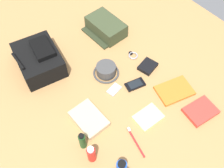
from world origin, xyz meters
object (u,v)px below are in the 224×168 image
object	(u,v)px
paperback_novel	(201,111)
folded_towel	(89,119)
travel_guidebook	(174,91)
notepad	(148,117)
wristwatch	(133,55)
sunscreen_spray	(91,154)
media_player	(114,90)
bucket_hat	(106,70)
toothbrush	(135,140)
backpack	(39,59)
toiletry_pouch	(106,27)
shampoo_bottle	(82,141)
wallet	(148,66)
deodorant_spray	(121,167)
cell_phone	(135,84)

from	to	relation	value
paperback_novel	folded_towel	xyz separation A→B (m)	(0.34, 0.52, 0.01)
travel_guidebook	notepad	size ratio (longest dim) A/B	1.56
paperback_novel	wristwatch	size ratio (longest dim) A/B	2.59
sunscreen_spray	media_player	bearing A→B (deg)	-52.90
bucket_hat	toothbrush	xyz separation A→B (m)	(-0.44, 0.15, -0.02)
backpack	folded_towel	size ratio (longest dim) A/B	1.75
toiletry_pouch	shampoo_bottle	distance (m)	0.84
notepad	folded_towel	size ratio (longest dim) A/B	0.75
wallet	folded_towel	xyz separation A→B (m)	(-0.08, 0.50, 0.01)
shampoo_bottle	toothbrush	distance (m)	0.27
toiletry_pouch	shampoo_bottle	world-z (taller)	shampoo_bottle
sunscreen_spray	media_player	distance (m)	0.42
paperback_novel	wallet	bearing A→B (deg)	2.34
toothbrush	wallet	world-z (taller)	wallet
media_player	notepad	world-z (taller)	notepad
deodorant_spray	notepad	bearing A→B (deg)	-66.49
deodorant_spray	bucket_hat	bearing A→B (deg)	-30.11
sunscreen_spray	travel_guidebook	world-z (taller)	sunscreen_spray
cell_phone	deodorant_spray	bearing A→B (deg)	131.50
toothbrush	wallet	distance (m)	0.50
paperback_novel	media_player	bearing A→B (deg)	35.48
wallet	folded_towel	size ratio (longest dim) A/B	0.55
backpack	media_player	bearing A→B (deg)	-149.79
shampoo_bottle	cell_phone	bearing A→B (deg)	-74.99
paperback_novel	media_player	distance (m)	0.51
wristwatch	wallet	bearing A→B (deg)	-175.83
paperback_novel	cell_phone	distance (m)	0.40
wristwatch	toothbrush	size ratio (longest dim) A/B	0.40
cell_phone	sunscreen_spray	bearing A→B (deg)	113.85
paperback_novel	wallet	distance (m)	0.42
shampoo_bottle	toiletry_pouch	bearing A→B (deg)	-44.96
deodorant_spray	folded_towel	size ratio (longest dim) A/B	0.52
folded_towel	bucket_hat	bearing A→B (deg)	-53.39
backpack	toothbrush	size ratio (longest dim) A/B	1.97
paperback_novel	media_player	xyz separation A→B (m)	(0.41, 0.29, -0.01)
bucket_hat	deodorant_spray	distance (m)	0.60
shampoo_bottle	wallet	distance (m)	0.64
bucket_hat	wristwatch	size ratio (longest dim) A/B	2.30
wristwatch	notepad	size ratio (longest dim) A/B	0.47
wallet	notepad	xyz separation A→B (m)	(-0.26, 0.24, -0.00)
deodorant_spray	cell_phone	xyz separation A→B (m)	(0.34, -0.38, -0.04)
notepad	folded_towel	world-z (taller)	folded_towel
bucket_hat	wallet	xyz separation A→B (m)	(-0.12, -0.24, -0.02)
bucket_hat	sunscreen_spray	size ratio (longest dim) A/B	1.28
backpack	folded_towel	bearing A→B (deg)	-177.59
backpack	toiletry_pouch	distance (m)	0.51
wristwatch	toothbrush	distance (m)	0.59
media_player	shampoo_bottle	bearing A→B (deg)	117.41
toiletry_pouch	wristwatch	bearing A→B (deg)	-178.41
shampoo_bottle	wallet	size ratio (longest dim) A/B	1.18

